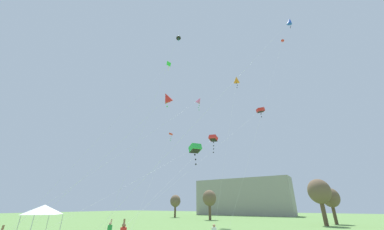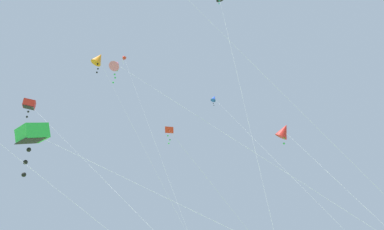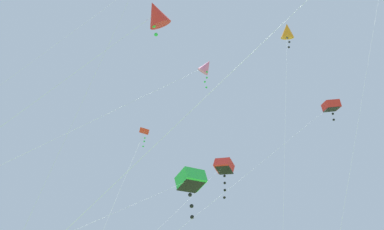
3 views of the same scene
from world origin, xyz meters
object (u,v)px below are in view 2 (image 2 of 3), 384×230
at_px(kite_blue_diamond_0, 214,99).
at_px(kite_green_box_8, 32,134).
at_px(kite_red_diamond_7, 284,131).
at_px(kite_orange_diamond_9, 99,59).
at_px(kite_pink_diamond_6, 117,65).
at_px(kite_red_delta_5, 172,134).
at_px(kite_red_box_1, 29,105).
at_px(kite_red_diamond_2, 124,58).

bearing_deg(kite_blue_diamond_0, kite_green_box_8, 155.23).
distance_m(kite_red_diamond_7, kite_orange_diamond_9, 17.79).
distance_m(kite_pink_diamond_6, kite_green_box_8, 7.48).
bearing_deg(kite_green_box_8, kite_red_delta_5, -80.22).
distance_m(kite_red_box_1, kite_red_diamond_2, 11.90).
height_order(kite_green_box_8, kite_orange_diamond_9, kite_orange_diamond_9).
height_order(kite_red_delta_5, kite_orange_diamond_9, kite_orange_diamond_9).
relative_size(kite_blue_diamond_0, kite_red_diamond_7, 1.70).
height_order(kite_pink_diamond_6, kite_green_box_8, kite_pink_diamond_6).
bearing_deg(kite_red_diamond_7, kite_green_box_8, 111.48).
relative_size(kite_red_diamond_2, kite_red_delta_5, 2.45).
bearing_deg(kite_red_delta_5, kite_blue_diamond_0, 1.92).
distance_m(kite_blue_diamond_0, kite_green_box_8, 20.70).
bearing_deg(kite_red_box_1, kite_red_delta_5, -113.90).
relative_size(kite_pink_diamond_6, kite_orange_diamond_9, 0.91).
bearing_deg(kite_green_box_8, kite_orange_diamond_9, 6.59).
xyz_separation_m(kite_red_diamond_2, kite_green_box_8, (-14.82, -2.30, -15.79)).
bearing_deg(kite_red_delta_5, kite_green_box_8, 99.78).
bearing_deg(kite_blue_diamond_0, kite_red_delta_5, -178.08).
xyz_separation_m(kite_red_diamond_2, kite_red_delta_5, (-13.43, -10.39, -16.11)).
distance_m(kite_pink_diamond_6, kite_red_diamond_7, 12.19).
distance_m(kite_red_delta_5, kite_orange_diamond_9, 15.12).
distance_m(kite_blue_diamond_0, kite_orange_diamond_9, 12.46).
xyz_separation_m(kite_pink_diamond_6, kite_red_diamond_7, (2.83, -10.71, -5.08)).
relative_size(kite_red_box_1, kite_red_diamond_2, 0.83).
distance_m(kite_pink_diamond_6, kite_orange_diamond_9, 7.60).
relative_size(kite_red_box_1, kite_green_box_8, 1.02).
bearing_deg(kite_red_diamond_7, kite_pink_diamond_6, 104.82).
xyz_separation_m(kite_red_delta_5, kite_pink_diamond_6, (1.35, 4.64, 6.36)).
distance_m(kite_red_delta_5, kite_pink_diamond_6, 7.99).
relative_size(kite_red_box_1, kite_red_delta_5, 2.04).
xyz_separation_m(kite_red_box_1, kite_green_box_8, (-8.65, -8.28, -7.55)).
xyz_separation_m(kite_red_diamond_2, kite_orange_diamond_9, (-7.55, -1.46, -5.42)).
xyz_separation_m(kite_blue_diamond_0, kite_green_box_8, (-16.44, 7.59, -10.03)).
bearing_deg(kite_red_delta_5, kite_pink_diamond_6, 73.82).
height_order(kite_red_diamond_2, kite_green_box_8, kite_red_diamond_2).
xyz_separation_m(kite_blue_diamond_0, kite_orange_diamond_9, (-9.17, 8.43, 0.34)).
xyz_separation_m(kite_red_delta_5, kite_orange_diamond_9, (5.88, 8.93, 10.69)).
distance_m(kite_green_box_8, kite_orange_diamond_9, 12.70).
bearing_deg(kite_red_diamond_2, kite_green_box_8, -171.17).
bearing_deg(kite_red_diamond_2, kite_blue_diamond_0, -80.72).
relative_size(kite_green_box_8, kite_orange_diamond_9, 1.01).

